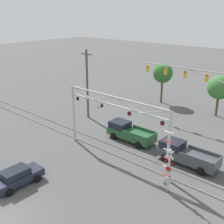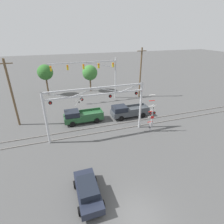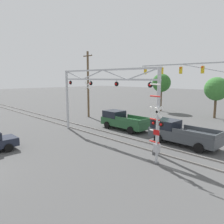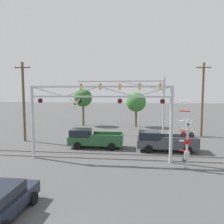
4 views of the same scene
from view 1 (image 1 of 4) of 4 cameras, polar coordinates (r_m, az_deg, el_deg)
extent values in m
plane|color=#4C4C4C|center=(21.94, -20.65, -19.63)|extent=(200.00, 200.00, 0.00)
cube|color=gray|center=(27.96, 0.93, -8.85)|extent=(80.00, 0.08, 0.10)
cube|color=gray|center=(28.94, 2.78, -7.80)|extent=(80.00, 0.08, 0.10)
cylinder|color=#B7BABF|center=(30.24, -7.77, -0.40)|extent=(0.26, 0.26, 6.19)
cylinder|color=#B7BABF|center=(23.43, 11.44, -6.90)|extent=(0.26, 0.26, 6.19)
cube|color=#B7BABF|center=(25.63, 0.58, 1.28)|extent=(11.82, 0.14, 0.14)
cube|color=#B7BABF|center=(25.38, 0.59, 3.00)|extent=(11.82, 0.14, 0.14)
cube|color=#B7BABF|center=(28.39, -6.08, 3.89)|extent=(2.91, 0.08, 0.88)
cube|color=#B7BABF|center=(26.42, -1.80, 2.77)|extent=(2.91, 0.08, 0.88)
cube|color=#B7BABF|center=(24.64, 3.14, 1.45)|extent=(2.91, 0.08, 0.88)
cube|color=#B7BABF|center=(23.07, 8.79, -0.07)|extent=(2.91, 0.08, 0.88)
cylinder|color=black|center=(29.12, -6.99, 2.70)|extent=(0.38, 0.10, 0.38)
sphere|color=red|center=(29.08, -7.10, 2.67)|extent=(0.18, 0.18, 0.18)
cylinder|color=#B7BABF|center=(29.05, -7.01, 3.15)|extent=(0.04, 0.04, 0.10)
cylinder|color=black|center=(26.81, -2.15, 1.31)|extent=(0.38, 0.10, 0.38)
sphere|color=red|center=(26.77, -2.26, 1.27)|extent=(0.18, 0.18, 0.18)
cylinder|color=#B7BABF|center=(26.74, -2.16, 1.80)|extent=(0.04, 0.04, 0.10)
cylinder|color=black|center=(24.75, 3.54, -0.34)|extent=(0.38, 0.10, 0.38)
sphere|color=red|center=(24.70, 3.44, -0.38)|extent=(0.18, 0.18, 0.18)
cylinder|color=#B7BABF|center=(24.67, 3.55, 0.18)|extent=(0.04, 0.04, 0.10)
cylinder|color=black|center=(23.00, 10.19, -2.26)|extent=(0.38, 0.10, 0.38)
sphere|color=red|center=(22.94, 10.10, -2.31)|extent=(0.18, 0.18, 0.18)
cylinder|color=#B7BABF|center=(22.91, 10.22, -1.70)|extent=(0.04, 0.04, 0.10)
cube|color=white|center=(27.05, -2.81, 0.89)|extent=(0.88, 0.03, 0.88)
cube|color=white|center=(27.05, -2.81, 0.89)|extent=(0.88, 0.03, 0.88)
cylinder|color=black|center=(27.04, -2.85, 0.88)|extent=(0.04, 0.04, 0.02)
cylinder|color=#B7BABF|center=(22.53, 11.46, -11.65)|extent=(0.16, 0.16, 3.73)
cylinder|color=#59595B|center=(23.52, 11.15, -15.42)|extent=(0.35, 0.35, 0.10)
cube|color=white|center=(21.70, 11.59, -8.37)|extent=(0.78, 0.03, 0.78)
cube|color=white|center=(21.70, 11.59, -8.37)|extent=(0.78, 0.03, 0.78)
cylinder|color=black|center=(21.68, 11.55, -8.39)|extent=(0.04, 0.04, 0.02)
cylinder|color=black|center=(22.26, 10.97, -9.75)|extent=(0.32, 0.09, 0.32)
sphere|color=red|center=(22.22, 10.89, -9.81)|extent=(0.16, 0.16, 0.16)
cylinder|color=black|center=(22.03, 12.23, -10.19)|extent=(0.32, 0.09, 0.32)
sphere|color=red|center=(21.99, 12.15, -10.25)|extent=(0.16, 0.16, 0.16)
cube|color=#B7BABF|center=(22.15, 11.60, -9.97)|extent=(0.64, 0.06, 0.06)
cube|color=red|center=(22.35, 11.37, -11.29)|extent=(0.44, 0.02, 0.32)
cube|color=#B2B2B7|center=(22.96, 11.32, -13.39)|extent=(0.36, 0.28, 0.56)
cylinder|color=red|center=(22.84, 10.97, -12.47)|extent=(0.73, 0.09, 0.10)
cylinder|color=white|center=(22.47, 11.06, -10.89)|extent=(0.73, 0.09, 0.10)
cylinder|color=red|center=(22.12, 11.15, -9.26)|extent=(0.73, 0.09, 0.10)
cylinder|color=white|center=(21.78, 11.24, -7.58)|extent=(0.73, 0.09, 0.10)
cylinder|color=red|center=(21.47, 11.34, -5.85)|extent=(0.73, 0.09, 0.10)
cylinder|color=white|center=(21.17, 11.44, -4.07)|extent=(0.73, 0.09, 0.10)
cube|color=#3F3F42|center=(23.22, 10.88, -13.97)|extent=(0.24, 0.12, 0.36)
cube|color=#B7BABF|center=(34.59, 14.76, 8.57)|extent=(11.74, 0.14, 0.14)
cube|color=#B7BABF|center=(33.54, 19.14, 6.73)|extent=(5.88, 0.08, 1.28)
cylinder|color=#B7BABF|center=(37.27, 7.31, 9.61)|extent=(0.04, 0.04, 0.30)
cube|color=gold|center=(37.38, 7.27, 8.76)|extent=(0.30, 0.26, 0.84)
sphere|color=red|center=(37.19, 7.14, 9.16)|extent=(0.18, 0.18, 0.18)
cylinder|color=#B7BABF|center=(35.87, 10.89, 9.01)|extent=(0.04, 0.04, 0.30)
cube|color=gold|center=(35.98, 10.83, 8.13)|extent=(0.30, 0.26, 0.84)
sphere|color=red|center=(35.78, 10.72, 8.54)|extent=(0.18, 0.18, 0.18)
cylinder|color=#B7BABF|center=(34.62, 14.74, 8.33)|extent=(0.04, 0.04, 0.30)
cube|color=gold|center=(34.73, 14.65, 7.41)|extent=(0.30, 0.26, 0.84)
sphere|color=red|center=(34.53, 14.57, 7.84)|extent=(0.18, 0.18, 0.18)
cylinder|color=#B7BABF|center=(33.54, 18.83, 7.55)|extent=(0.04, 0.04, 0.30)
cube|color=gold|center=(33.66, 18.73, 6.61)|extent=(0.30, 0.26, 0.84)
sphere|color=red|center=(33.45, 18.67, 7.05)|extent=(0.18, 0.18, 0.18)
cube|color=#23512D|center=(30.83, 3.92, -4.52)|extent=(5.47, 1.99, 0.79)
cube|color=black|center=(31.44, 1.64, -2.48)|extent=(1.97, 1.83, 0.71)
cube|color=#23512D|center=(29.31, 4.50, -4.69)|extent=(3.11, 0.08, 0.32)
cube|color=#23512D|center=(30.74, 6.64, -3.55)|extent=(3.11, 0.08, 0.32)
cube|color=#23512D|center=(29.21, 8.15, -4.93)|extent=(0.10, 1.91, 0.32)
cylinder|color=black|center=(31.25, 0.30, -4.91)|extent=(0.74, 0.24, 0.74)
cylinder|color=black|center=(32.66, 2.61, -3.79)|extent=(0.74, 0.24, 0.74)
cylinder|color=black|center=(29.37, 5.35, -6.73)|extent=(0.74, 0.24, 0.74)
cylinder|color=black|center=(30.86, 7.56, -5.44)|extent=(0.74, 0.24, 0.74)
cube|color=#3D4247|center=(27.25, 15.16, -8.71)|extent=(5.68, 1.99, 0.79)
cube|color=black|center=(27.56, 12.20, -6.35)|extent=(2.04, 1.83, 0.71)
cube|color=#3D4247|center=(25.82, 16.55, -9.14)|extent=(3.23, 0.08, 0.32)
cube|color=#3D4247|center=(27.39, 18.27, -7.58)|extent=(3.23, 0.08, 0.32)
cube|color=#3D4247|center=(26.10, 20.79, -9.33)|extent=(0.10, 1.91, 0.32)
cylinder|color=black|center=(27.34, 10.80, -9.18)|extent=(0.74, 0.24, 0.74)
cylinder|color=black|center=(28.90, 12.87, -7.64)|extent=(0.74, 0.24, 0.74)
cylinder|color=black|center=(26.04, 17.57, -11.42)|extent=(0.74, 0.24, 0.74)
cylinder|color=black|center=(27.68, 19.32, -9.65)|extent=(0.74, 0.24, 0.74)
cube|color=#1E2333|center=(24.77, -18.61, -12.59)|extent=(1.66, 4.17, 0.62)
cube|color=black|center=(24.41, -19.11, -11.56)|extent=(1.41, 2.17, 0.54)
cylinder|color=black|center=(26.08, -17.13, -11.46)|extent=(0.24, 0.63, 0.63)
cylinder|color=black|center=(24.83, -14.99, -12.94)|extent=(0.24, 0.63, 0.63)
cylinder|color=black|center=(23.83, -20.09, -15.09)|extent=(0.24, 0.63, 0.63)
cylinder|color=brown|center=(36.45, -5.04, 5.55)|extent=(0.28, 0.28, 8.98)
cube|color=brown|center=(35.68, -5.24, 11.61)|extent=(1.80, 0.12, 0.12)
cylinder|color=silver|center=(36.26, -6.16, 11.87)|extent=(0.08, 0.08, 0.12)
cylinder|color=silver|center=(35.09, -4.29, 11.66)|extent=(0.08, 0.08, 0.12)
cylinder|color=brown|center=(40.26, 20.54, 1.20)|extent=(0.32, 0.32, 2.88)
sphere|color=#387533|center=(39.57, 20.99, 4.68)|extent=(3.14, 3.14, 3.14)
cylinder|color=brown|center=(43.90, 10.05, 4.18)|extent=(0.32, 0.32, 3.59)
sphere|color=#2D6628|center=(43.23, 10.27, 7.80)|extent=(2.98, 2.98, 2.98)
camera|label=2|loc=(20.11, -49.51, 8.49)|focal=28.00mm
camera|label=3|loc=(10.03, 19.29, -35.30)|focal=35.00mm
camera|label=4|loc=(14.93, -38.91, -16.36)|focal=35.00mm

